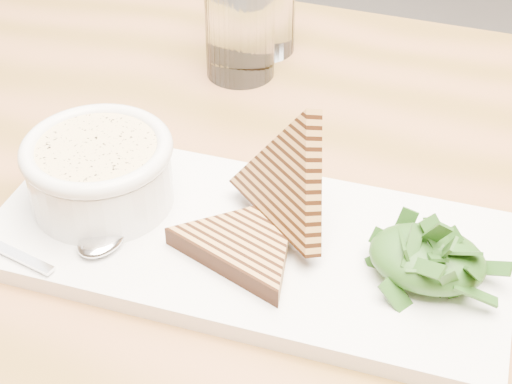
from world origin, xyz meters
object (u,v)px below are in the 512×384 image
at_px(glass_near, 240,26).
at_px(platter, 247,243).
at_px(table_top, 159,198).
at_px(soup_bowl, 101,178).
at_px(glass_far, 263,4).

bearing_deg(glass_near, platter, -66.28).
distance_m(table_top, soup_bowl, 0.09).
height_order(soup_bowl, glass_far, glass_far).
distance_m(table_top, platter, 0.13).
bearing_deg(glass_near, soup_bowl, -93.16).
bearing_deg(glass_far, platter, -70.78).
relative_size(soup_bowl, glass_near, 1.04).
bearing_deg(table_top, platter, -25.78).
distance_m(platter, glass_far, 0.37).
height_order(table_top, glass_near, glass_near).
xyz_separation_m(soup_bowl, glass_far, (0.02, 0.35, 0.02)).
height_order(glass_near, glass_far, glass_near).
xyz_separation_m(platter, soup_bowl, (-0.14, -0.00, 0.03)).
bearing_deg(glass_far, soup_bowl, -93.01).
xyz_separation_m(table_top, platter, (0.12, -0.06, 0.03)).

